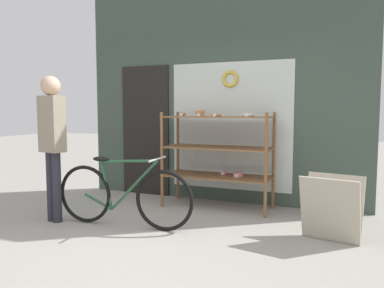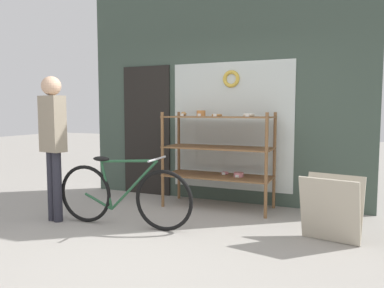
{
  "view_description": "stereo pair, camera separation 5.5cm",
  "coord_description": "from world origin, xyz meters",
  "px_view_note": "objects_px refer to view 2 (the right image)",
  "views": [
    {
      "loc": [
        1.81,
        -3.2,
        1.39
      ],
      "look_at": [
        0.07,
        1.02,
        0.98
      ],
      "focal_mm": 35.0,
      "sensor_mm": 36.0,
      "label": 1
    },
    {
      "loc": [
        1.86,
        -3.18,
        1.39
      ],
      "look_at": [
        0.07,
        1.02,
        0.98
      ],
      "focal_mm": 35.0,
      "sensor_mm": 36.0,
      "label": 2
    }
  ],
  "objects_px": {
    "bicycle": "(123,195)",
    "sandwich_board": "(331,209)",
    "display_case": "(218,148)",
    "pedestrian": "(53,135)"
  },
  "relations": [
    {
      "from": "bicycle",
      "to": "sandwich_board",
      "type": "relative_size",
      "value": 2.56
    },
    {
      "from": "display_case",
      "to": "bicycle",
      "type": "relative_size",
      "value": 0.87
    },
    {
      "from": "display_case",
      "to": "sandwich_board",
      "type": "bearing_deg",
      "value": -28.81
    },
    {
      "from": "sandwich_board",
      "to": "display_case",
      "type": "bearing_deg",
      "value": 162.45
    },
    {
      "from": "display_case",
      "to": "pedestrian",
      "type": "bearing_deg",
      "value": -139.56
    },
    {
      "from": "sandwich_board",
      "to": "pedestrian",
      "type": "relative_size",
      "value": 0.38
    },
    {
      "from": "display_case",
      "to": "pedestrian",
      "type": "distance_m",
      "value": 2.21
    },
    {
      "from": "sandwich_board",
      "to": "bicycle",
      "type": "bearing_deg",
      "value": -158.51
    },
    {
      "from": "bicycle",
      "to": "sandwich_board",
      "type": "distance_m",
      "value": 2.36
    },
    {
      "from": "bicycle",
      "to": "pedestrian",
      "type": "height_order",
      "value": "pedestrian"
    }
  ]
}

